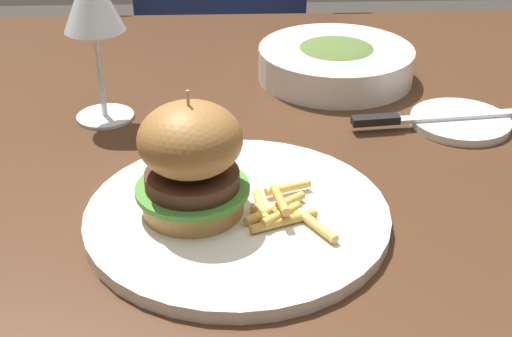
{
  "coord_description": "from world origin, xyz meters",
  "views": [
    {
      "loc": [
        -0.08,
        -0.81,
        1.14
      ],
      "look_at": [
        -0.06,
        -0.18,
        0.78
      ],
      "focal_mm": 50.0,
      "sensor_mm": 36.0,
      "label": 1
    }
  ],
  "objects_px": {
    "diner_person": "(222,52)",
    "soup_bowl": "(336,62)",
    "burger_sandwich": "(191,160)",
    "main_plate": "(237,216)",
    "table_knife": "(422,118)",
    "wine_glass": "(92,3)",
    "bread_plate": "(460,121)"
  },
  "relations": [
    {
      "from": "main_plate",
      "to": "burger_sandwich",
      "type": "relative_size",
      "value": 2.36
    },
    {
      "from": "diner_person",
      "to": "bread_plate",
      "type": "bearing_deg",
      "value": -67.61
    },
    {
      "from": "burger_sandwich",
      "to": "bread_plate",
      "type": "relative_size",
      "value": 1.03
    },
    {
      "from": "main_plate",
      "to": "wine_glass",
      "type": "distance_m",
      "value": 0.33
    },
    {
      "from": "burger_sandwich",
      "to": "wine_glass",
      "type": "relative_size",
      "value": 0.64
    },
    {
      "from": "bread_plate",
      "to": "diner_person",
      "type": "xyz_separation_m",
      "value": [
        -0.31,
        0.75,
        -0.18
      ]
    },
    {
      "from": "diner_person",
      "to": "burger_sandwich",
      "type": "bearing_deg",
      "value": -91.37
    },
    {
      "from": "wine_glass",
      "to": "bread_plate",
      "type": "xyz_separation_m",
      "value": [
        0.45,
        -0.04,
        -0.15
      ]
    },
    {
      "from": "burger_sandwich",
      "to": "wine_glass",
      "type": "height_order",
      "value": "wine_glass"
    },
    {
      "from": "wine_glass",
      "to": "table_knife",
      "type": "bearing_deg",
      "value": -6.4
    },
    {
      "from": "main_plate",
      "to": "table_knife",
      "type": "height_order",
      "value": "table_knife"
    },
    {
      "from": "wine_glass",
      "to": "bread_plate",
      "type": "height_order",
      "value": "wine_glass"
    },
    {
      "from": "burger_sandwich",
      "to": "diner_person",
      "type": "xyz_separation_m",
      "value": [
        0.02,
        0.95,
        -0.25
      ]
    },
    {
      "from": "table_knife",
      "to": "burger_sandwich",
      "type": "bearing_deg",
      "value": -144.34
    },
    {
      "from": "burger_sandwich",
      "to": "soup_bowl",
      "type": "distance_m",
      "value": 0.42
    },
    {
      "from": "main_plate",
      "to": "soup_bowl",
      "type": "relative_size",
      "value": 1.37
    },
    {
      "from": "bread_plate",
      "to": "diner_person",
      "type": "distance_m",
      "value": 0.83
    },
    {
      "from": "soup_bowl",
      "to": "diner_person",
      "type": "height_order",
      "value": "diner_person"
    },
    {
      "from": "wine_glass",
      "to": "bread_plate",
      "type": "bearing_deg",
      "value": -5.0
    },
    {
      "from": "main_plate",
      "to": "table_knife",
      "type": "xyz_separation_m",
      "value": [
        0.24,
        0.2,
        0.01
      ]
    },
    {
      "from": "wine_glass",
      "to": "table_knife",
      "type": "height_order",
      "value": "wine_glass"
    },
    {
      "from": "soup_bowl",
      "to": "diner_person",
      "type": "bearing_deg",
      "value": 106.12
    },
    {
      "from": "diner_person",
      "to": "soup_bowl",
      "type": "bearing_deg",
      "value": -73.88
    },
    {
      "from": "wine_glass",
      "to": "soup_bowl",
      "type": "relative_size",
      "value": 0.91
    },
    {
      "from": "burger_sandwich",
      "to": "soup_bowl",
      "type": "height_order",
      "value": "burger_sandwich"
    },
    {
      "from": "burger_sandwich",
      "to": "main_plate",
      "type": "bearing_deg",
      "value": -2.47
    },
    {
      "from": "burger_sandwich",
      "to": "soup_bowl",
      "type": "xyz_separation_m",
      "value": [
        0.19,
        0.37,
        -0.05
      ]
    },
    {
      "from": "bread_plate",
      "to": "wine_glass",
      "type": "bearing_deg",
      "value": 175.0
    },
    {
      "from": "main_plate",
      "to": "bread_plate",
      "type": "distance_m",
      "value": 0.35
    },
    {
      "from": "burger_sandwich",
      "to": "bread_plate",
      "type": "xyz_separation_m",
      "value": [
        0.33,
        0.21,
        -0.07
      ]
    },
    {
      "from": "bread_plate",
      "to": "table_knife",
      "type": "relative_size",
      "value": 0.56
    },
    {
      "from": "burger_sandwich",
      "to": "wine_glass",
      "type": "bearing_deg",
      "value": 116.69
    }
  ]
}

